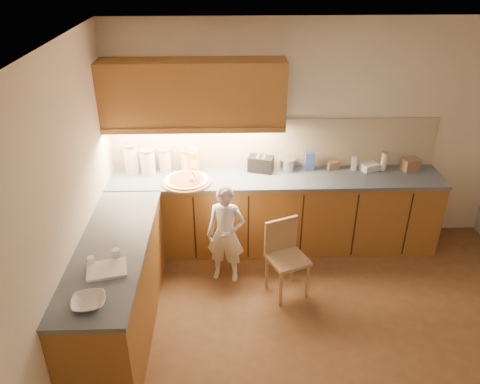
{
  "coord_description": "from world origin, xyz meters",
  "views": [
    {
      "loc": [
        -0.93,
        -3.01,
        3.26
      ],
      "look_at": [
        -0.8,
        1.2,
        1.0
      ],
      "focal_mm": 35.0,
      "sensor_mm": 36.0,
      "label": 1
    }
  ],
  "objects_px": {
    "wooden_chair": "(285,252)",
    "toaster": "(261,164)",
    "pizza_on_board": "(187,181)",
    "child": "(226,234)",
    "oil_jug": "(194,162)"
  },
  "relations": [
    {
      "from": "oil_jug",
      "to": "toaster",
      "type": "bearing_deg",
      "value": 2.06
    },
    {
      "from": "pizza_on_board",
      "to": "child",
      "type": "bearing_deg",
      "value": -49.17
    },
    {
      "from": "wooden_chair",
      "to": "toaster",
      "type": "relative_size",
      "value": 2.58
    },
    {
      "from": "pizza_on_board",
      "to": "child",
      "type": "height_order",
      "value": "pizza_on_board"
    },
    {
      "from": "pizza_on_board",
      "to": "child",
      "type": "xyz_separation_m",
      "value": [
        0.42,
        -0.49,
        -0.39
      ]
    },
    {
      "from": "child",
      "to": "oil_jug",
      "type": "bearing_deg",
      "value": 126.6
    },
    {
      "from": "pizza_on_board",
      "to": "wooden_chair",
      "type": "relative_size",
      "value": 0.67
    },
    {
      "from": "wooden_chair",
      "to": "toaster",
      "type": "bearing_deg",
      "value": 78.6
    },
    {
      "from": "child",
      "to": "wooden_chair",
      "type": "distance_m",
      "value": 0.64
    },
    {
      "from": "wooden_chair",
      "to": "child",
      "type": "bearing_deg",
      "value": 137.53
    },
    {
      "from": "pizza_on_board",
      "to": "oil_jug",
      "type": "bearing_deg",
      "value": 73.82
    },
    {
      "from": "child",
      "to": "wooden_chair",
      "type": "relative_size",
      "value": 1.37
    },
    {
      "from": "oil_jug",
      "to": "child",
      "type": "bearing_deg",
      "value": -64.37
    },
    {
      "from": "wooden_chair",
      "to": "oil_jug",
      "type": "height_order",
      "value": "oil_jug"
    },
    {
      "from": "wooden_chair",
      "to": "toaster",
      "type": "distance_m",
      "value": 1.14
    }
  ]
}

